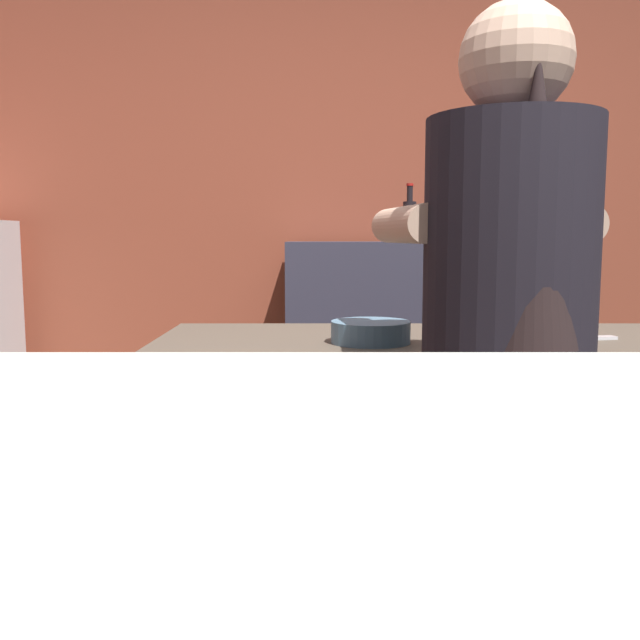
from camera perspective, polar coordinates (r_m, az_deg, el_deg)
The scene contains 8 objects.
wall_back at distance 3.49m, azimuth 4.28°, elevation 9.70°, with size 5.20×0.10×2.70m, color brown.
prep_counter at distance 2.06m, azimuth 17.81°, elevation -13.96°, with size 2.10×0.60×0.91m, color #4D4337.
back_shelf at distance 3.27m, azimuth 5.80°, elevation -3.73°, with size 0.99×0.36×1.15m, color #323140.
bartender at distance 1.44m, azimuth 15.00°, elevation -2.78°, with size 0.46×0.53×1.62m.
mixing_bowl at distance 1.76m, azimuth 3.99°, elevation -0.98°, with size 0.20×0.20×0.06m, color slate.
chefs_knife at distance 1.92m, azimuth 19.86°, elevation -1.44°, with size 0.24×0.03×0.01m, color silver.
bottle_olive_oil at distance 3.30m, azimuth 11.54°, elevation 7.92°, with size 0.06×0.06×0.24m.
bottle_vinegar at distance 3.18m, azimuth 7.16°, elevation 8.22°, with size 0.06×0.06×0.26m.
Camera 1 is at (-0.27, -1.28, 1.18)m, focal length 38.95 mm.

